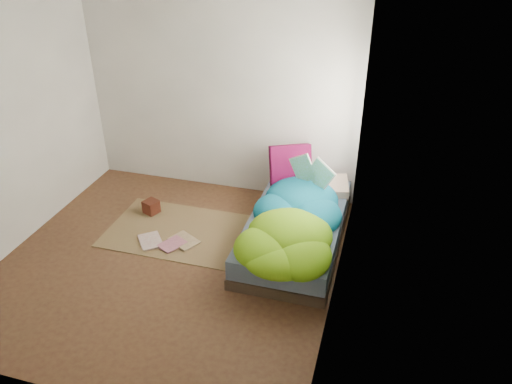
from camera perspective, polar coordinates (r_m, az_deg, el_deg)
ground at (r=5.48m, az=-9.85°, el=-7.80°), size 3.50×3.50×0.00m
room_walls at (r=4.68m, az=-11.38°, el=8.22°), size 3.54×3.54×2.62m
bed at (r=5.61m, az=4.54°, el=-4.29°), size 1.00×2.00×0.34m
duvet at (r=5.24m, az=4.19°, el=-2.49°), size 0.96×1.84×0.34m
rug at (r=5.93m, az=-8.97°, el=-4.40°), size 1.60×1.10×0.01m
pillow_floral at (r=6.00m, az=7.72°, el=0.64°), size 0.64×0.47×0.13m
pillow_magenta at (r=6.05m, az=3.96°, el=3.05°), size 0.51×0.35×0.50m
open_book at (r=5.57m, az=6.37°, el=3.23°), size 0.48×0.28×0.29m
wooden_box at (r=6.28m, az=-11.88°, el=-1.65°), size 0.21×0.21×0.16m
floor_book_a at (r=5.77m, az=-13.10°, el=-5.74°), size 0.38×0.40×0.02m
floor_book_b at (r=5.75m, az=-10.21°, el=-5.48°), size 0.32×0.35×0.03m
floor_book_c at (r=5.66m, az=-9.20°, el=-6.03°), size 0.40×0.37×0.02m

